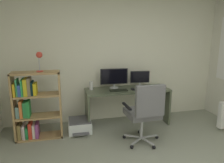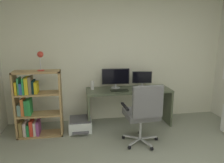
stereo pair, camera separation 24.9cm
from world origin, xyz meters
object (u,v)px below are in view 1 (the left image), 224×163
monitor_main (114,77)px  bookshelf (32,107)px  monitor_secondary (140,78)px  keyboard (119,90)px  desk_lamp (39,58)px  computer_mouse (133,89)px  printer (80,125)px  desktop_speaker (91,86)px  office_chair (145,111)px  desk (127,98)px

monitor_main → bookshelf: (-1.53, -0.35, -0.38)m
monitor_secondary → keyboard: (-0.52, -0.24, -0.17)m
desk_lamp → computer_mouse: bearing=3.8°
bookshelf → printer: 0.93m
monitor_main → monitor_secondary: (0.55, 0.00, -0.04)m
keyboard → desktop_speaker: bearing=158.4°
monitor_secondary → office_chair: 1.08m
printer → desk_lamp: bearing=-171.2°
keyboard → office_chair: (0.24, -0.75, -0.15)m
monitor_secondary → desk_lamp: desk_lamp is taller
desktop_speaker → office_chair: 1.22m
computer_mouse → bookshelf: bookshelf is taller
desktop_speaker → printer: bearing=-141.9°
desk → printer: desk is taller
desktop_speaker → monitor_secondary: bearing=2.7°
monitor_secondary → desk_lamp: bearing=-169.6°
office_chair → desk_lamp: size_ratio=3.18×
desk → keyboard: 0.30m
computer_mouse → desktop_speaker: 0.81m
desktop_speaker → desk: bearing=-7.3°
monitor_main → office_chair: size_ratio=0.52×
desktop_speaker → bookshelf: size_ratio=0.14×
desk → printer: bearing=-173.4°
desktop_speaker → desk_lamp: (-0.88, -0.30, 0.60)m
desk → monitor_main: bearing=149.9°
monitor_secondary → computer_mouse: bearing=-134.2°
desk → bookshelf: size_ratio=1.39×
office_chair → desk_lamp: desk_lamp is taller
monitor_main → keyboard: (0.03, -0.24, -0.21)m
bookshelf → desk: bearing=6.7°
computer_mouse → office_chair: office_chair is taller
monitor_secondary → bookshelf: 2.13m
monitor_main → printer: 1.14m
desktop_speaker → printer: (-0.26, -0.20, -0.71)m
keyboard → desktop_speaker: size_ratio=2.00×
desk → computer_mouse: computer_mouse is taller
computer_mouse → printer: computer_mouse is taller
desktop_speaker → bookshelf: (-1.06, -0.30, -0.25)m
desk → monitor_secondary: 0.50m
computer_mouse → printer: (-1.04, -0.01, -0.64)m
monitor_secondary → printer: 1.53m
bookshelf → printer: (0.80, 0.10, -0.46)m
computer_mouse → printer: size_ratio=0.19×
keyboard → computer_mouse: computer_mouse is taller
monitor_secondary → computer_mouse: (-0.23, -0.24, -0.16)m
desk → keyboard: size_ratio=4.84×
desk → office_chair: 0.85m
computer_mouse → desk_lamp: (-1.67, -0.11, 0.66)m
computer_mouse → bookshelf: size_ratio=0.08×
monitor_main → bookshelf: bearing=-167.2°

